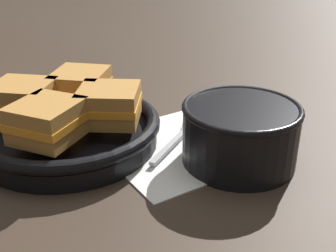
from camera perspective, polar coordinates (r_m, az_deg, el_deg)
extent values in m
plane|color=#382B21|center=(0.57, 2.76, -3.40)|extent=(4.00, 4.00, 0.00)
cube|color=white|center=(0.59, 2.66, -2.33)|extent=(0.25, 0.22, 0.00)
cylinder|color=black|center=(0.54, 9.71, -1.19)|extent=(0.14, 0.14, 0.08)
cylinder|color=#DB5B1E|center=(0.53, 9.91, 1.28)|extent=(0.13, 0.13, 0.01)
torus|color=black|center=(0.52, 10.00, 2.38)|extent=(0.15, 0.15, 0.01)
cube|color=#B7B7BC|center=(0.57, 0.32, -2.66)|extent=(0.09, 0.07, 0.01)
ellipsoid|color=#B7B7BC|center=(0.63, 3.40, 0.44)|extent=(0.06, 0.05, 0.01)
cylinder|color=black|center=(0.60, -13.17, -1.52)|extent=(0.24, 0.24, 0.02)
torus|color=black|center=(0.59, -13.37, 0.30)|extent=(0.25, 0.25, 0.02)
cube|color=#B27A38|center=(0.60, -18.81, 2.20)|extent=(0.10, 0.10, 0.02)
cube|color=orange|center=(0.60, -19.00, 3.43)|extent=(0.11, 0.11, 0.01)
cube|color=#B27A38|center=(0.59, -19.19, 4.67)|extent=(0.10, 0.10, 0.02)
cube|color=#B27A38|center=(0.53, -15.84, -0.67)|extent=(0.10, 0.10, 0.02)
cube|color=orange|center=(0.53, -16.02, 0.70)|extent=(0.11, 0.11, 0.01)
cube|color=#B27A38|center=(0.52, -16.20, 2.10)|extent=(0.10, 0.10, 0.02)
cube|color=#B27A38|center=(0.56, -7.89, 1.58)|extent=(0.10, 0.10, 0.02)
cube|color=orange|center=(0.56, -7.97, 2.89)|extent=(0.11, 0.10, 0.01)
cube|color=#B27A38|center=(0.55, -8.06, 4.24)|extent=(0.10, 0.10, 0.02)
cube|color=#B27A38|center=(0.63, -11.62, 4.08)|extent=(0.10, 0.10, 0.02)
cube|color=orange|center=(0.63, -11.74, 5.27)|extent=(0.11, 0.11, 0.01)
cube|color=#B27A38|center=(0.62, -11.85, 6.47)|extent=(0.10, 0.10, 0.02)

